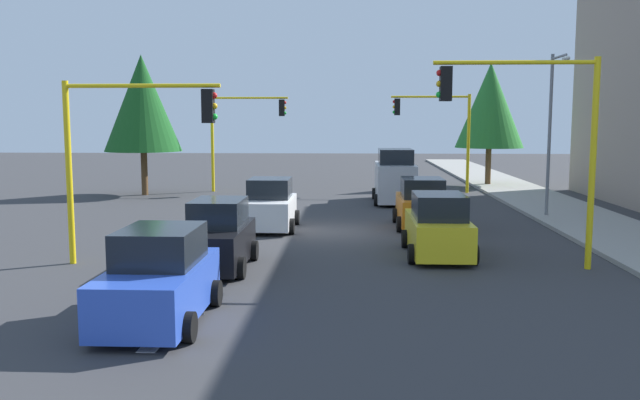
% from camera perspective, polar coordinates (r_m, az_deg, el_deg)
% --- Properties ---
extents(ground_plane, '(120.00, 120.00, 0.00)m').
position_cam_1_polar(ground_plane, '(25.24, 1.02, -2.74)').
color(ground_plane, '#353538').
extents(sidewalk_kerb, '(80.00, 4.00, 0.15)m').
position_cam_1_polar(sidewalk_kerb, '(31.70, 20.65, -1.08)').
color(sidewalk_kerb, gray).
rests_on(sidewalk_kerb, ground).
extents(lane_arrow_near, '(2.40, 1.10, 1.10)m').
position_cam_1_polar(lane_arrow_near, '(14.50, -12.55, -10.18)').
color(lane_arrow_near, silver).
rests_on(lane_arrow_near, ground).
extents(traffic_signal_near_right, '(0.36, 4.59, 5.35)m').
position_cam_1_polar(traffic_signal_near_right, '(19.93, -16.03, 5.41)').
color(traffic_signal_near_right, yellow).
rests_on(traffic_signal_near_right, ground).
extents(traffic_signal_far_left, '(0.36, 4.59, 5.72)m').
position_cam_1_polar(traffic_signal_far_left, '(39.19, 10.09, 6.52)').
color(traffic_signal_far_left, yellow).
rests_on(traffic_signal_far_left, ground).
extents(traffic_signal_near_left, '(0.36, 4.59, 5.96)m').
position_cam_1_polar(traffic_signal_near_left, '(19.52, 17.69, 6.51)').
color(traffic_signal_near_left, yellow).
rests_on(traffic_signal_near_left, ground).
extents(traffic_signal_far_right, '(0.36, 4.59, 5.67)m').
position_cam_1_polar(traffic_signal_far_right, '(39.41, -6.70, 6.54)').
color(traffic_signal_far_right, yellow).
rests_on(traffic_signal_far_right, ground).
extents(street_lamp_curbside, '(2.15, 0.28, 7.00)m').
position_cam_1_polar(street_lamp_curbside, '(29.71, 19.42, 6.74)').
color(street_lamp_curbside, slate).
rests_on(street_lamp_curbside, ground).
extents(tree_roadside_far, '(4.30, 4.30, 7.86)m').
position_cam_1_polar(tree_roadside_far, '(43.77, 14.43, 7.89)').
color(tree_roadside_far, brown).
rests_on(tree_roadside_far, ground).
extents(tree_opposite_side, '(4.30, 4.30, 7.86)m').
position_cam_1_polar(tree_opposite_side, '(38.71, -15.06, 8.04)').
color(tree_opposite_side, brown).
rests_on(tree_opposite_side, ground).
extents(delivery_van_silver, '(4.80, 2.22, 2.77)m').
position_cam_1_polar(delivery_van_silver, '(34.17, 6.47, 1.91)').
color(delivery_van_silver, '#B2B5BA').
rests_on(delivery_van_silver, ground).
extents(car_white, '(3.71, 2.12, 1.98)m').
position_cam_1_polar(car_white, '(25.82, -4.35, -0.53)').
color(car_white, white).
rests_on(car_white, ground).
extents(car_blue, '(4.02, 2.09, 1.98)m').
position_cam_1_polar(car_blue, '(14.37, -13.68, -6.68)').
color(car_blue, blue).
rests_on(car_blue, ground).
extents(car_yellow, '(4.10, 2.03, 1.98)m').
position_cam_1_polar(car_yellow, '(20.94, 10.12, -2.35)').
color(car_yellow, yellow).
rests_on(car_yellow, ground).
extents(car_orange, '(3.83, 2.11, 1.98)m').
position_cam_1_polar(car_orange, '(26.43, 8.75, -0.42)').
color(car_orange, orange).
rests_on(car_orange, ground).
extents(car_black, '(3.85, 1.93, 1.98)m').
position_cam_1_polar(car_black, '(19.11, -8.79, -3.22)').
color(car_black, black).
rests_on(car_black, ground).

